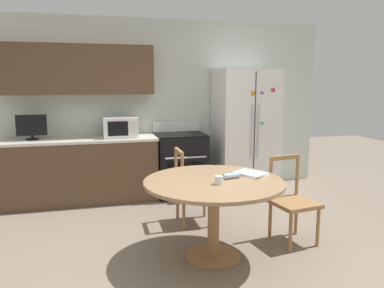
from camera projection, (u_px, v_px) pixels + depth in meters
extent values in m
plane|color=gray|center=(210.00, 266.00, 3.43)|extent=(14.00, 14.00, 0.00)
cube|color=silver|center=(160.00, 106.00, 5.75)|extent=(5.20, 0.10, 2.60)
cube|color=brown|center=(78.00, 70.00, 5.16)|extent=(2.06, 0.34, 0.68)
cube|color=brown|center=(83.00, 171.00, 5.26)|extent=(2.06, 0.62, 0.86)
cube|color=beige|center=(81.00, 140.00, 5.18)|extent=(2.08, 0.64, 0.03)
cube|color=white|center=(245.00, 131.00, 5.72)|extent=(0.89, 0.69, 1.86)
cube|color=#333333|center=(255.00, 134.00, 5.39)|extent=(0.01, 0.01, 1.78)
cylinder|color=silver|center=(252.00, 131.00, 5.35)|extent=(0.02, 0.02, 0.78)
cylinder|color=silver|center=(258.00, 131.00, 5.38)|extent=(0.02, 0.02, 0.78)
cube|color=#3FB259|center=(262.00, 123.00, 5.39)|extent=(0.05, 0.01, 0.04)
cube|color=red|center=(273.00, 90.00, 5.35)|extent=(0.06, 0.02, 0.05)
cube|color=white|center=(257.00, 126.00, 5.37)|extent=(0.04, 0.01, 0.03)
cube|color=orange|center=(254.00, 94.00, 5.28)|extent=(0.07, 0.02, 0.05)
cube|color=purple|center=(262.00, 93.00, 5.31)|extent=(0.05, 0.02, 0.04)
cube|color=black|center=(181.00, 165.00, 5.58)|extent=(0.72, 0.64, 0.90)
cube|color=black|center=(186.00, 176.00, 5.28)|extent=(0.51, 0.01, 0.40)
cylinder|color=silver|center=(186.00, 158.00, 5.21)|extent=(0.59, 0.02, 0.02)
cube|color=black|center=(180.00, 134.00, 5.50)|extent=(0.72, 0.64, 0.02)
cube|color=white|center=(176.00, 126.00, 5.76)|extent=(0.72, 0.06, 0.16)
cube|color=white|center=(120.00, 127.00, 5.30)|extent=(0.47, 0.39, 0.29)
cube|color=black|center=(118.00, 129.00, 5.10)|extent=(0.27, 0.01, 0.20)
cube|color=silver|center=(134.00, 128.00, 5.15)|extent=(0.09, 0.01, 0.21)
cylinder|color=black|center=(33.00, 139.00, 5.05)|extent=(0.16, 0.16, 0.02)
cylinder|color=black|center=(32.00, 137.00, 5.05)|extent=(0.03, 0.03, 0.04)
cube|color=black|center=(32.00, 125.00, 5.02)|extent=(0.39, 0.05, 0.28)
cylinder|color=#997551|center=(214.00, 182.00, 3.48)|extent=(1.31, 1.31, 0.03)
cylinder|color=#9E7042|center=(213.00, 220.00, 3.55)|extent=(0.11, 0.11, 0.71)
cylinder|color=#9E7042|center=(213.00, 256.00, 3.61)|extent=(0.52, 0.52, 0.03)
cube|color=#9E7042|center=(294.00, 203.00, 3.88)|extent=(0.48, 0.48, 0.04)
cylinder|color=#9E7042|center=(318.00, 227.00, 3.82)|extent=(0.04, 0.04, 0.41)
cylinder|color=#9E7042|center=(290.00, 232.00, 3.69)|extent=(0.04, 0.04, 0.41)
cylinder|color=#9E7042|center=(296.00, 216.00, 4.14)|extent=(0.04, 0.04, 0.41)
cylinder|color=#9E7042|center=(270.00, 221.00, 4.00)|extent=(0.04, 0.04, 0.41)
cylinder|color=#9E7042|center=(297.00, 175.00, 4.07)|extent=(0.04, 0.04, 0.45)
cylinder|color=#9E7042|center=(271.00, 178.00, 3.94)|extent=(0.04, 0.04, 0.45)
cube|color=#9E7042|center=(285.00, 157.00, 3.97)|extent=(0.35, 0.09, 0.04)
cube|color=#9E7042|center=(195.00, 188.00, 4.43)|extent=(0.42, 0.42, 0.04)
cylinder|color=#9E7042|center=(204.00, 201.00, 4.68)|extent=(0.04, 0.04, 0.41)
cylinder|color=#9E7042|center=(213.00, 210.00, 4.35)|extent=(0.04, 0.04, 0.41)
cylinder|color=#9E7042|center=(178.00, 203.00, 4.59)|extent=(0.04, 0.04, 0.41)
cylinder|color=#9E7042|center=(184.00, 212.00, 4.26)|extent=(0.04, 0.04, 0.41)
cylinder|color=#9E7042|center=(176.00, 166.00, 4.51)|extent=(0.04, 0.04, 0.45)
cylinder|color=#9E7042|center=(182.00, 172.00, 4.18)|extent=(0.04, 0.04, 0.45)
cube|color=#9E7042|center=(179.00, 151.00, 4.31)|extent=(0.04, 0.34, 0.04)
cylinder|color=silver|center=(219.00, 180.00, 3.34)|extent=(0.08, 0.08, 0.08)
cylinder|color=#4C8C59|center=(219.00, 182.00, 3.34)|extent=(0.07, 0.07, 0.04)
cylinder|color=#A3BCDB|center=(231.00, 176.00, 3.54)|extent=(0.17, 0.08, 0.05)
cube|color=white|center=(250.00, 174.00, 3.69)|extent=(0.32, 0.36, 0.01)
cube|color=beige|center=(250.00, 174.00, 3.69)|extent=(0.33, 0.37, 0.01)
cube|color=silver|center=(250.00, 173.00, 3.69)|extent=(0.34, 0.37, 0.01)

